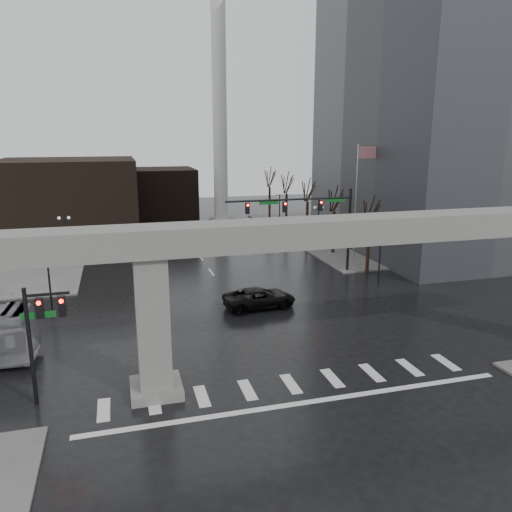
# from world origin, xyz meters

# --- Properties ---
(ground) EXTENTS (160.00, 160.00, 0.00)m
(ground) POSITION_xyz_m (0.00, 0.00, 0.00)
(ground) COLOR black
(ground) RESTS_ON ground
(sidewalk_ne) EXTENTS (28.00, 36.00, 0.15)m
(sidewalk_ne) POSITION_xyz_m (26.00, 36.00, 0.07)
(sidewalk_ne) COLOR slate
(sidewalk_ne) RESTS_ON ground
(elevated_guideway) EXTENTS (48.00, 2.60, 8.70)m
(elevated_guideway) POSITION_xyz_m (1.26, 0.00, 6.88)
(elevated_guideway) COLOR gray
(elevated_guideway) RESTS_ON ground
(office_tower) EXTENTS (22.00, 26.00, 42.00)m
(office_tower) POSITION_xyz_m (28.00, 26.00, 21.00)
(office_tower) COLOR slate
(office_tower) RESTS_ON ground
(building_far_left) EXTENTS (16.00, 14.00, 10.00)m
(building_far_left) POSITION_xyz_m (-14.00, 42.00, 5.00)
(building_far_left) COLOR black
(building_far_left) RESTS_ON ground
(building_far_mid) EXTENTS (10.00, 10.00, 8.00)m
(building_far_mid) POSITION_xyz_m (-2.00, 52.00, 4.00)
(building_far_mid) COLOR black
(building_far_mid) RESTS_ON ground
(smokestack) EXTENTS (3.60, 3.60, 30.00)m
(smokestack) POSITION_xyz_m (6.00, 46.00, 13.35)
(smokestack) COLOR silver
(smokestack) RESTS_ON ground
(signal_mast_arm) EXTENTS (12.12, 0.43, 8.00)m
(signal_mast_arm) POSITION_xyz_m (8.99, 18.80, 5.83)
(signal_mast_arm) COLOR black
(signal_mast_arm) RESTS_ON ground
(signal_left_pole) EXTENTS (2.30, 0.30, 6.00)m
(signal_left_pole) POSITION_xyz_m (-12.25, 0.50, 4.07)
(signal_left_pole) COLOR black
(signal_left_pole) RESTS_ON ground
(flagpole_assembly) EXTENTS (2.06, 0.12, 12.00)m
(flagpole_assembly) POSITION_xyz_m (15.29, 22.00, 7.53)
(flagpole_assembly) COLOR silver
(flagpole_assembly) RESTS_ON ground
(lamp_right_0) EXTENTS (1.22, 0.32, 5.11)m
(lamp_right_0) POSITION_xyz_m (13.50, 14.00, 3.47)
(lamp_right_0) COLOR black
(lamp_right_0) RESTS_ON ground
(lamp_right_1) EXTENTS (1.22, 0.32, 5.11)m
(lamp_right_1) POSITION_xyz_m (13.50, 28.00, 3.47)
(lamp_right_1) COLOR black
(lamp_right_1) RESTS_ON ground
(lamp_right_2) EXTENTS (1.22, 0.32, 5.11)m
(lamp_right_2) POSITION_xyz_m (13.50, 42.00, 3.47)
(lamp_right_2) COLOR black
(lamp_right_2) RESTS_ON ground
(lamp_left_0) EXTENTS (1.22, 0.32, 5.11)m
(lamp_left_0) POSITION_xyz_m (-13.50, 14.00, 3.47)
(lamp_left_0) COLOR black
(lamp_left_0) RESTS_ON ground
(lamp_left_1) EXTENTS (1.22, 0.32, 5.11)m
(lamp_left_1) POSITION_xyz_m (-13.50, 28.00, 3.47)
(lamp_left_1) COLOR black
(lamp_left_1) RESTS_ON ground
(lamp_left_2) EXTENTS (1.22, 0.32, 5.11)m
(lamp_left_2) POSITION_xyz_m (-13.50, 42.00, 3.47)
(lamp_left_2) COLOR black
(lamp_left_2) RESTS_ON ground
(tree_right_0) EXTENTS (1.09, 1.58, 7.50)m
(tree_right_0) POSITION_xyz_m (14.53, 18.02, 2.79)
(tree_right_0) COLOR black
(tree_right_0) RESTS_ON ground
(tree_right_1) EXTENTS (1.09, 1.61, 7.67)m
(tree_right_1) POSITION_xyz_m (14.53, 26.02, 2.85)
(tree_right_1) COLOR black
(tree_right_1) RESTS_ON ground
(tree_right_2) EXTENTS (1.10, 1.63, 7.85)m
(tree_right_2) POSITION_xyz_m (14.53, 34.02, 2.91)
(tree_right_2) COLOR black
(tree_right_2) RESTS_ON ground
(tree_right_3) EXTENTS (1.11, 1.66, 8.02)m
(tree_right_3) POSITION_xyz_m (14.53, 42.02, 2.98)
(tree_right_3) COLOR black
(tree_right_3) RESTS_ON ground
(tree_right_4) EXTENTS (1.12, 1.69, 8.19)m
(tree_right_4) POSITION_xyz_m (14.53, 50.02, 3.04)
(tree_right_4) COLOR black
(tree_right_4) RESTS_ON ground
(pickup_truck) EXTENTS (5.73, 2.99, 1.54)m
(pickup_truck) POSITION_xyz_m (1.72, 11.08, 0.77)
(pickup_truck) COLOR black
(pickup_truck) RESTS_ON ground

